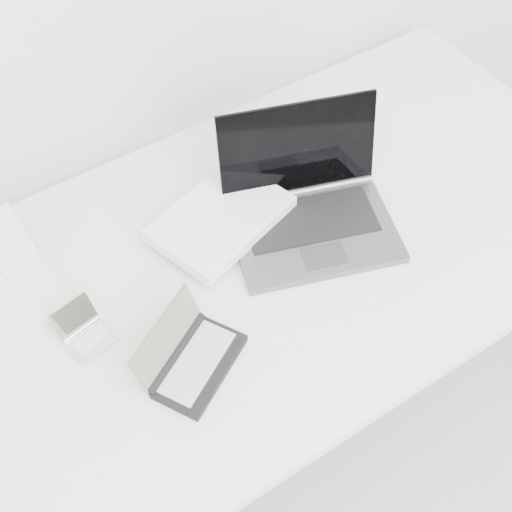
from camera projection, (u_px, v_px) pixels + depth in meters
desk at (258, 268)px, 1.46m from camera, size 1.60×0.80×0.73m
laptop_large at (272, 213)px, 1.45m from camera, size 0.51×0.41×0.22m
pda_silver at (87, 334)px, 1.30m from camera, size 0.10×0.11×0.06m
palmtop_charcoal at (190, 359)px, 1.26m from camera, size 0.22×0.20×0.10m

